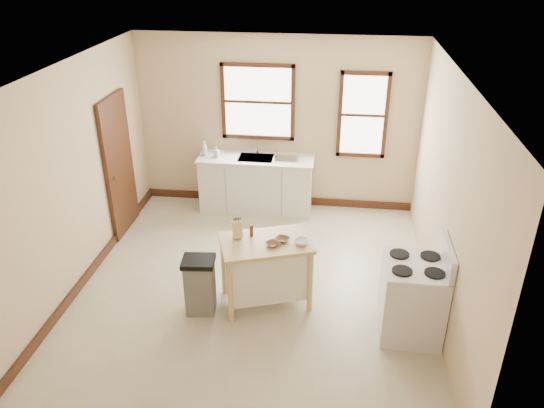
{
  "coord_description": "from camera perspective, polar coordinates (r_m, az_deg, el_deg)",
  "views": [
    {
      "loc": [
        0.96,
        -5.59,
        4.1
      ],
      "look_at": [
        0.19,
        0.4,
        1.03
      ],
      "focal_mm": 35.0,
      "sensor_mm": 36.0,
      "label": 1
    }
  ],
  "objects": [
    {
      "name": "dish_rack",
      "position": [
        8.43,
        1.58,
        5.14
      ],
      "size": [
        0.44,
        0.38,
        0.09
      ],
      "primitive_type": null,
      "rotation": [
        0.0,
        0.0,
        -0.3
      ],
      "color": "silver",
      "rests_on": "sink_counter"
    },
    {
      "name": "bowl_b",
      "position": [
        6.28,
        1.12,
        -3.83
      ],
      "size": [
        0.21,
        0.21,
        0.04
      ],
      "primitive_type": "imported",
      "rotation": [
        0.0,
        0.0,
        1.19
      ],
      "color": "brown",
      "rests_on": "kitchen_island"
    },
    {
      "name": "kitchen_island",
      "position": [
        6.51,
        -0.66,
        -7.33
      ],
      "size": [
        1.22,
        0.99,
        0.87
      ],
      "primitive_type": null,
      "rotation": [
        0.0,
        0.0,
        0.34
      ],
      "color": "#E8C688",
      "rests_on": "ground"
    },
    {
      "name": "soap_bottle_b",
      "position": [
        8.54,
        -5.97,
        5.59
      ],
      "size": [
        0.11,
        0.11,
        0.18
      ],
      "primitive_type": "imported",
      "rotation": [
        0.0,
        0.0,
        -0.41
      ],
      "color": "#B2B2B2",
      "rests_on": "sink_counter"
    },
    {
      "name": "gas_stove",
      "position": [
        6.17,
        14.92,
        -8.74
      ],
      "size": [
        0.73,
        0.74,
        1.18
      ],
      "primitive_type": null,
      "color": "silver",
      "rests_on": "ground"
    },
    {
      "name": "wall_back",
      "position": [
        8.59,
        0.52,
        8.63
      ],
      "size": [
        4.5,
        0.04,
        2.8
      ],
      "primitive_type": "cube",
      "color": "tan",
      "rests_on": "ground"
    },
    {
      "name": "baseboard_left",
      "position": [
        7.6,
        -18.9,
        -6.82
      ],
      "size": [
        0.04,
        5.0,
        0.12
      ],
      "primitive_type": "cube",
      "color": "#36190E",
      "rests_on": "ground"
    },
    {
      "name": "wall_right",
      "position": [
        6.34,
        18.29,
        0.31
      ],
      "size": [
        0.04,
        5.0,
        2.8
      ],
      "primitive_type": "cube",
      "color": "tan",
      "rests_on": "ground"
    },
    {
      "name": "window_main",
      "position": [
        8.5,
        -1.53,
        10.91
      ],
      "size": [
        1.17,
        0.06,
        1.22
      ],
      "primitive_type": null,
      "color": "#36190E",
      "rests_on": "wall_back"
    },
    {
      "name": "baseboard_back",
      "position": [
        9.07,
        0.47,
        0.51
      ],
      "size": [
        4.5,
        0.04,
        0.12
      ],
      "primitive_type": "cube",
      "color": "#36190E",
      "rests_on": "ground"
    },
    {
      "name": "floor",
      "position": [
        7.0,
        -2.0,
        -8.9
      ],
      "size": [
        5.0,
        5.0,
        0.0
      ],
      "primitive_type": "plane",
      "color": "#B7AC91",
      "rests_on": "ground"
    },
    {
      "name": "ceiling",
      "position": [
        5.82,
        -2.44,
        14.04
      ],
      "size": [
        5.0,
        5.0,
        0.0
      ],
      "primitive_type": "plane",
      "rotation": [
        3.14,
        0.0,
        0.0
      ],
      "color": "white",
      "rests_on": "ground"
    },
    {
      "name": "knife_block",
      "position": [
        6.32,
        -3.77,
        -2.82
      ],
      "size": [
        0.14,
        0.14,
        0.2
      ],
      "primitive_type": null,
      "rotation": [
        0.0,
        0.0,
        0.49
      ],
      "color": "#DCBB73",
      "rests_on": "kitchen_island"
    },
    {
      "name": "soap_bottle_a",
      "position": [
        8.62,
        -7.27,
        5.94
      ],
      "size": [
        0.1,
        0.1,
        0.24
      ],
      "primitive_type": "imported",
      "rotation": [
        0.0,
        0.0,
        0.06
      ],
      "color": "#B2B2B2",
      "rests_on": "sink_counter"
    },
    {
      "name": "sink_counter",
      "position": [
        8.69,
        -1.7,
        2.19
      ],
      "size": [
        1.86,
        0.62,
        0.92
      ],
      "primitive_type": null,
      "color": "silver",
      "rests_on": "ground"
    },
    {
      "name": "bowl_a",
      "position": [
        6.19,
        0.07,
        -4.33
      ],
      "size": [
        0.22,
        0.22,
        0.04
      ],
      "primitive_type": "imported",
      "rotation": [
        0.0,
        0.0,
        0.69
      ],
      "color": "brown",
      "rests_on": "kitchen_island"
    },
    {
      "name": "trash_bin",
      "position": [
        6.45,
        -7.75,
        -8.68
      ],
      "size": [
        0.41,
        0.36,
        0.74
      ],
      "primitive_type": null,
      "rotation": [
        0.0,
        0.0,
        0.1
      ],
      "color": "#595957",
      "rests_on": "ground"
    },
    {
      "name": "pepper_grinder",
      "position": [
        6.35,
        -2.22,
        -2.87
      ],
      "size": [
        0.06,
        0.06,
        0.15
      ],
      "primitive_type": "cylinder",
      "rotation": [
        0.0,
        0.0,
        0.6
      ],
      "color": "#462513",
      "rests_on": "kitchen_island"
    },
    {
      "name": "wall_left",
      "position": [
        6.99,
        -20.73,
        2.41
      ],
      "size": [
        0.04,
        5.0,
        2.8
      ],
      "primitive_type": "cube",
      "color": "tan",
      "rests_on": "ground"
    },
    {
      "name": "bowl_c",
      "position": [
        6.22,
        3.19,
        -4.11
      ],
      "size": [
        0.23,
        0.23,
        0.05
      ],
      "primitive_type": "imported",
      "rotation": [
        0.0,
        0.0,
        0.43
      ],
      "color": "white",
      "rests_on": "kitchen_island"
    },
    {
      "name": "window_side",
      "position": [
        8.46,
        9.75,
        9.39
      ],
      "size": [
        0.77,
        0.06,
        1.37
      ],
      "primitive_type": null,
      "color": "#36190E",
      "rests_on": "wall_back"
    },
    {
      "name": "faucet",
      "position": [
        8.64,
        -1.57,
        6.13
      ],
      "size": [
        0.03,
        0.03,
        0.22
      ],
      "primitive_type": "cylinder",
      "color": "silver",
      "rests_on": "sink_counter"
    },
    {
      "name": "door_left",
      "position": [
        8.18,
        -16.14,
        3.96
      ],
      "size": [
        0.06,
        0.9,
        2.1
      ],
      "primitive_type": "cube",
      "color": "#36190E",
      "rests_on": "ground"
    }
  ]
}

